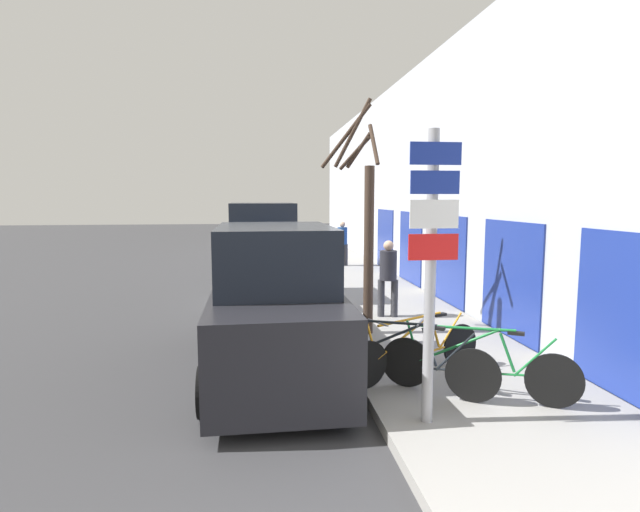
{
  "coord_description": "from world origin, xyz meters",
  "views": [
    {
      "loc": [
        -0.39,
        -1.68,
        2.71
      ],
      "look_at": [
        0.65,
        6.54,
        1.74
      ],
      "focal_mm": 28.0,
      "sensor_mm": 36.0,
      "label": 1
    }
  ],
  "objects_px": {
    "bicycle_0": "(476,366)",
    "parked_car_0": "(275,308)",
    "pedestrian_far": "(342,240)",
    "street_tree": "(366,227)",
    "bicycle_1": "(401,360)",
    "parked_car_1": "(263,258)",
    "bicycle_2": "(416,350)",
    "signpost": "(431,265)",
    "pedestrian_near": "(388,273)"
  },
  "relations": [
    {
      "from": "bicycle_0",
      "to": "parked_car_0",
      "type": "xyz_separation_m",
      "value": [
        -2.53,
        1.58,
        0.49
      ]
    },
    {
      "from": "pedestrian_far",
      "to": "street_tree",
      "type": "bearing_deg",
      "value": -109.87
    },
    {
      "from": "bicycle_1",
      "to": "pedestrian_far",
      "type": "bearing_deg",
      "value": 26.8
    },
    {
      "from": "bicycle_1",
      "to": "parked_car_1",
      "type": "relative_size",
      "value": 0.49
    },
    {
      "from": "bicycle_2",
      "to": "parked_car_0",
      "type": "xyz_separation_m",
      "value": [
        -1.99,
        0.77,
        0.5
      ]
    },
    {
      "from": "signpost",
      "to": "bicycle_1",
      "type": "relative_size",
      "value": 1.53
    },
    {
      "from": "bicycle_2",
      "to": "pedestrian_far",
      "type": "bearing_deg",
      "value": -27.93
    },
    {
      "from": "signpost",
      "to": "bicycle_0",
      "type": "xyz_separation_m",
      "value": [
        0.87,
        0.63,
        -1.42
      ]
    },
    {
      "from": "bicycle_1",
      "to": "pedestrian_near",
      "type": "height_order",
      "value": "pedestrian_near"
    },
    {
      "from": "street_tree",
      "to": "parked_car_1",
      "type": "bearing_deg",
      "value": 115.99
    },
    {
      "from": "bicycle_1",
      "to": "pedestrian_far",
      "type": "distance_m",
      "value": 12.37
    },
    {
      "from": "signpost",
      "to": "bicycle_2",
      "type": "height_order",
      "value": "signpost"
    },
    {
      "from": "parked_car_0",
      "to": "pedestrian_near",
      "type": "height_order",
      "value": "parked_car_0"
    },
    {
      "from": "pedestrian_far",
      "to": "bicycle_2",
      "type": "bearing_deg",
      "value": -107.33
    },
    {
      "from": "parked_car_0",
      "to": "pedestrian_near",
      "type": "bearing_deg",
      "value": 47.64
    },
    {
      "from": "bicycle_2",
      "to": "street_tree",
      "type": "height_order",
      "value": "street_tree"
    },
    {
      "from": "bicycle_0",
      "to": "parked_car_0",
      "type": "relative_size",
      "value": 0.46
    },
    {
      "from": "bicycle_1",
      "to": "street_tree",
      "type": "xyz_separation_m",
      "value": [
        0.14,
        2.89,
        1.62
      ]
    },
    {
      "from": "signpost",
      "to": "pedestrian_near",
      "type": "bearing_deg",
      "value": 80.14
    },
    {
      "from": "bicycle_1",
      "to": "pedestrian_far",
      "type": "xyz_separation_m",
      "value": [
        1.32,
        12.29,
        0.56
      ]
    },
    {
      "from": "signpost",
      "to": "street_tree",
      "type": "xyz_separation_m",
      "value": [
        0.11,
        3.85,
        0.21
      ]
    },
    {
      "from": "signpost",
      "to": "parked_car_1",
      "type": "distance_m",
      "value": 7.94
    },
    {
      "from": "signpost",
      "to": "parked_car_0",
      "type": "xyz_separation_m",
      "value": [
        -1.66,
        2.2,
        -0.92
      ]
    },
    {
      "from": "parked_car_1",
      "to": "pedestrian_near",
      "type": "bearing_deg",
      "value": -45.52
    },
    {
      "from": "bicycle_2",
      "to": "street_tree",
      "type": "distance_m",
      "value": 2.93
    },
    {
      "from": "parked_car_0",
      "to": "street_tree",
      "type": "distance_m",
      "value": 2.67
    },
    {
      "from": "signpost",
      "to": "bicycle_0",
      "type": "distance_m",
      "value": 1.77
    },
    {
      "from": "bicycle_0",
      "to": "bicycle_1",
      "type": "distance_m",
      "value": 0.96
    },
    {
      "from": "bicycle_0",
      "to": "parked_car_1",
      "type": "relative_size",
      "value": 0.5
    },
    {
      "from": "bicycle_0",
      "to": "pedestrian_far",
      "type": "relative_size",
      "value": 1.31
    },
    {
      "from": "parked_car_1",
      "to": "pedestrian_far",
      "type": "xyz_separation_m",
      "value": [
        3.06,
        5.56,
        -0.03
      ]
    },
    {
      "from": "bicycle_0",
      "to": "bicycle_1",
      "type": "xyz_separation_m",
      "value": [
        -0.9,
        0.34,
        0.01
      ]
    },
    {
      "from": "bicycle_1",
      "to": "street_tree",
      "type": "bearing_deg",
      "value": 30.26
    },
    {
      "from": "signpost",
      "to": "bicycle_1",
      "type": "bearing_deg",
      "value": 91.61
    },
    {
      "from": "parked_car_1",
      "to": "pedestrian_near",
      "type": "height_order",
      "value": "parked_car_1"
    },
    {
      "from": "bicycle_0",
      "to": "bicycle_1",
      "type": "bearing_deg",
      "value": 98.81
    },
    {
      "from": "bicycle_0",
      "to": "bicycle_1",
      "type": "relative_size",
      "value": 1.02
    },
    {
      "from": "pedestrian_near",
      "to": "pedestrian_far",
      "type": "bearing_deg",
      "value": 100.75
    },
    {
      "from": "signpost",
      "to": "street_tree",
      "type": "relative_size",
      "value": 0.76
    },
    {
      "from": "bicycle_0",
      "to": "bicycle_2",
      "type": "height_order",
      "value": "bicycle_0"
    },
    {
      "from": "bicycle_1",
      "to": "street_tree",
      "type": "relative_size",
      "value": 0.49
    },
    {
      "from": "bicycle_1",
      "to": "pedestrian_far",
      "type": "height_order",
      "value": "pedestrian_far"
    },
    {
      "from": "bicycle_2",
      "to": "pedestrian_near",
      "type": "xyz_separation_m",
      "value": [
        0.54,
        3.62,
        0.57
      ]
    },
    {
      "from": "parked_car_1",
      "to": "pedestrian_near",
      "type": "xyz_separation_m",
      "value": [
        2.64,
        -2.65,
        -0.05
      ]
    },
    {
      "from": "parked_car_0",
      "to": "parked_car_1",
      "type": "bearing_deg",
      "value": 90.44
    },
    {
      "from": "bicycle_2",
      "to": "parked_car_1",
      "type": "xyz_separation_m",
      "value": [
        -2.1,
        6.27,
        0.61
      ]
    },
    {
      "from": "bicycle_1",
      "to": "bicycle_2",
      "type": "relative_size",
      "value": 0.97
    },
    {
      "from": "signpost",
      "to": "pedestrian_far",
      "type": "height_order",
      "value": "signpost"
    },
    {
      "from": "signpost",
      "to": "pedestrian_near",
      "type": "height_order",
      "value": "signpost"
    },
    {
      "from": "bicycle_2",
      "to": "parked_car_1",
      "type": "height_order",
      "value": "parked_car_1"
    }
  ]
}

